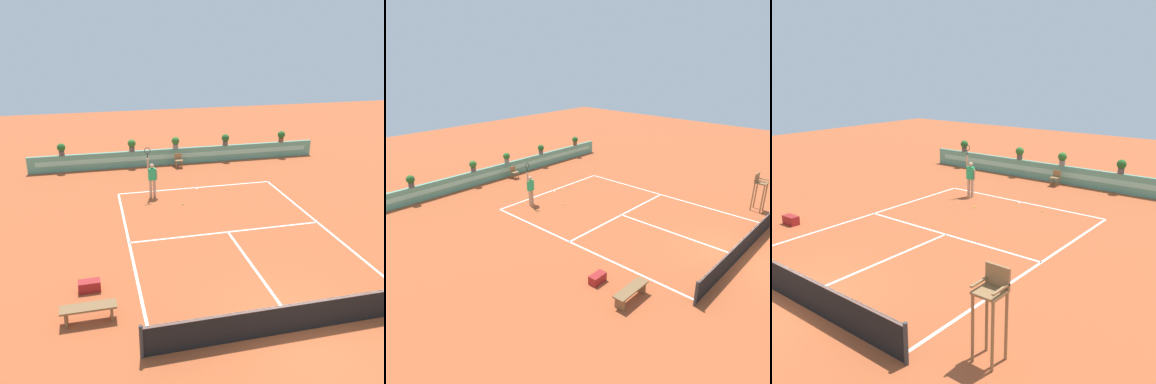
{
  "view_description": "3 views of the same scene",
  "coord_description": "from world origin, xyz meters",
  "views": [
    {
      "loc": [
        -5.19,
        -8.7,
        7.87
      ],
      "look_at": [
        -0.98,
        8.76,
        1.0
      ],
      "focal_mm": 39.66,
      "sensor_mm": 36.0,
      "label": 1
    },
    {
      "loc": [
        -14.76,
        -4.01,
        8.31
      ],
      "look_at": [
        -0.98,
        8.76,
        1.0
      ],
      "focal_mm": 33.62,
      "sensor_mm": 36.0,
      "label": 2
    },
    {
      "loc": [
        10.44,
        -5.65,
        6.06
      ],
      "look_at": [
        -0.98,
        8.76,
        1.0
      ],
      "focal_mm": 41.74,
      "sensor_mm": 36.0,
      "label": 3
    }
  ],
  "objects": [
    {
      "name": "tennis_ball_mid_court",
      "position": [
        -1.18,
        9.75,
        0.03
      ],
      "size": [
        0.07,
        0.07,
        0.07
      ],
      "primitive_type": "sphere",
      "color": "#CCE033",
      "rests_on": "ground"
    },
    {
      "name": "potted_plant_far_left",
      "position": [
        -6.99,
        16.39,
        1.41
      ],
      "size": [
        0.48,
        0.48,
        0.72
      ],
      "color": "#514C47",
      "rests_on": "back_wall_barrier"
    },
    {
      "name": "umpire_chair",
      "position": [
        5.7,
        1.26,
        1.34
      ],
      "size": [
        0.6,
        0.6,
        2.14
      ],
      "color": "olive",
      "rests_on": "ground"
    },
    {
      "name": "net",
      "position": [
        0.0,
        0.0,
        0.51
      ],
      "size": [
        8.92,
        0.1,
        1.0
      ],
      "color": "#333333",
      "rests_on": "ground"
    },
    {
      "name": "tennis_player",
      "position": [
        -2.45,
        11.12,
        1.05
      ],
      "size": [
        0.62,
        0.26,
        2.58
      ],
      "color": "tan",
      "rests_on": "ground"
    },
    {
      "name": "gear_bag",
      "position": [
        -5.67,
        3.39,
        0.18
      ],
      "size": [
        0.7,
        0.37,
        0.36
      ],
      "primitive_type": "cube",
      "rotation": [
        0.0,
        0.0,
        0.01
      ],
      "color": "maroon",
      "rests_on": "ground"
    },
    {
      "name": "potted_plant_left",
      "position": [
        -2.89,
        16.39,
        1.41
      ],
      "size": [
        0.48,
        0.48,
        0.72
      ],
      "color": "#514C47",
      "rests_on": "back_wall_barrier"
    },
    {
      "name": "court_lines",
      "position": [
        0.0,
        6.72,
        0.0
      ],
      "size": [
        8.32,
        11.94,
        0.01
      ],
      "color": "white",
      "rests_on": "ground"
    },
    {
      "name": "tennis_ball_near_baseline",
      "position": [
        1.53,
        11.17,
        0.03
      ],
      "size": [
        0.07,
        0.07,
        0.07
      ],
      "primitive_type": "sphere",
      "color": "#CCE033",
      "rests_on": "ground"
    },
    {
      "name": "back_wall_barrier",
      "position": [
        0.0,
        16.39,
        0.5
      ],
      "size": [
        18.0,
        0.21,
        1.0
      ],
      "color": "#599E84",
      "rests_on": "ground"
    },
    {
      "name": "potted_plant_centre",
      "position": [
        -0.19,
        16.39,
        1.41
      ],
      "size": [
        0.48,
        0.48,
        0.72
      ],
      "color": "gray",
      "rests_on": "back_wall_barrier"
    },
    {
      "name": "potted_plant_right",
      "position": [
        3.05,
        16.39,
        1.41
      ],
      "size": [
        0.48,
        0.48,
        0.72
      ],
      "color": "#514C47",
      "rests_on": "back_wall_barrier"
    },
    {
      "name": "ball_kid_chair",
      "position": [
        -0.16,
        15.66,
        0.48
      ],
      "size": [
        0.44,
        0.44,
        0.85
      ],
      "color": "olive",
      "rests_on": "ground"
    },
    {
      "name": "ground_plane",
      "position": [
        0.0,
        6.0,
        0.0
      ],
      "size": [
        60.0,
        60.0,
        0.0
      ],
      "primitive_type": "plane",
      "color": "#A84C28"
    }
  ]
}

